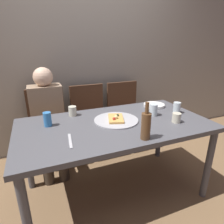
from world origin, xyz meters
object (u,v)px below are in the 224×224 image
Objects in this scene: soda_can at (47,119)px; guest_in_sweater at (48,116)px; pizza_tray at (116,120)px; table_knife at (70,141)px; tumbler_near at (73,111)px; tumbler_far at (176,118)px; short_glass at (153,110)px; dining_table at (115,131)px; wine_glass at (177,108)px; wine_bottle at (146,125)px; chair_left at (48,122)px; chair_middle at (90,116)px; pizza_slice_last at (116,118)px; chair_right at (125,111)px; plate_stack at (154,105)px.

guest_in_sweater is at bearing 86.49° from soda_can.
pizza_tray is 0.34× the size of guest_in_sweater.
tumbler_near is at bearing 173.29° from table_knife.
tumbler_far is 0.24m from short_glass.
tumbler_near is at bearing 133.91° from dining_table.
wine_glass is 0.98× the size of short_glass.
chair_left is at bearing 117.01° from wine_bottle.
chair_middle is at bearing 59.33° from tumbler_near.
guest_in_sweater is (-0.61, 1.04, -0.22)m from wine_bottle.
tumbler_far is 0.70× the size of soda_can.
dining_table is at bearing 121.79° from chair_left.
guest_in_sweater is at bearing 130.38° from pizza_tray.
tumbler_far is 0.39× the size of table_knife.
pizza_tray is 0.85m from guest_in_sweater.
soda_can is 0.36m from table_knife.
tumbler_near is 0.63m from chair_left.
table_knife is at bearing 95.87° from guest_in_sweater.
tumbler_far reaches higher than pizza_slice_last.
short_glass is (0.41, 0.03, 0.13)m from dining_table.
chair_left is (-0.93, 0.81, -0.29)m from short_glass.
wine_bottle is (0.06, -0.40, 0.10)m from pizza_tray.
short_glass is at bearing 110.86° from table_knife.
tumbler_near is at bearing 147.91° from tumbler_far.
wine_bottle is (0.06, -0.40, 0.08)m from pizza_slice_last.
tumbler_near is at bearing 32.18° from chair_right.
dining_table is at bearing 119.63° from table_knife.
dining_table is 0.43m from short_glass.
tumbler_far reaches higher than plate_stack.
guest_in_sweater reaches higher than chair_middle.
chair_middle reaches higher than short_glass.
short_glass is (0.39, -0.02, 0.03)m from pizza_slice_last.
pizza_slice_last is 0.59m from soda_can.
chair_left reaches higher than tumbler_far.
chair_middle is (-0.00, 0.84, -0.16)m from dining_table.
plate_stack is (0.55, 0.22, 0.01)m from pizza_tray.
wine_bottle is 0.56m from table_knife.
tumbler_near is 0.10× the size of chair_middle.
guest_in_sweater reaches higher than table_knife.
pizza_tray is at bearing 58.20° from dining_table.
dining_table is 5.94× the size of wine_bottle.
chair_left reaches higher than wine_glass.
chair_middle is 1.00× the size of chair_right.
dining_table is at bearing -121.80° from pizza_tray.
wine_glass is 0.12× the size of chair_middle.
soda_can is 0.93m from chair_middle.
table_knife is (0.12, -0.34, -0.06)m from soda_can.
table_knife is 0.19× the size of guest_in_sweater.
pizza_tray is at bearing 123.01° from table_knife.
pizza_slice_last is 2.94× the size of tumbler_far.
wine_bottle is at bearing -158.59° from tumbler_far.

